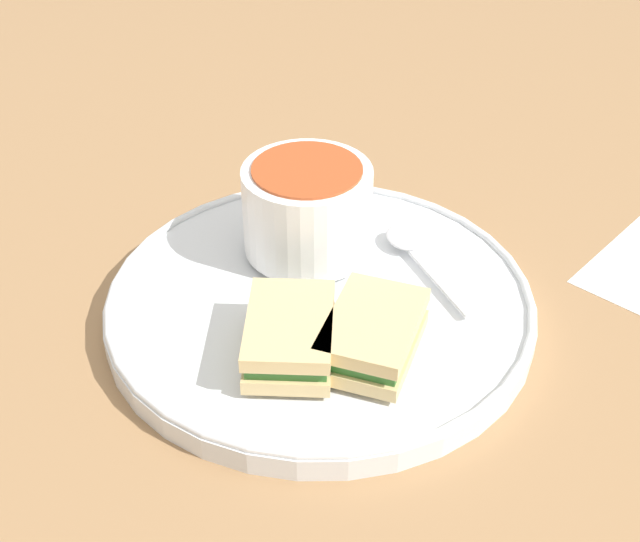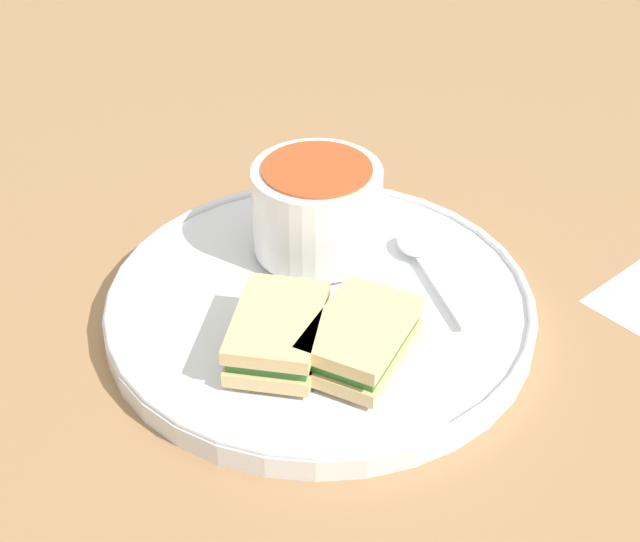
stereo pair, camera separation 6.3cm
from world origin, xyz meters
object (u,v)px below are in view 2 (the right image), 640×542
at_px(soup_bowl, 317,208).
at_px(sandwich_half_near, 278,332).
at_px(sandwich_half_far, 358,339).
at_px(spoon, 418,251).

xyz_separation_m(soup_bowl, sandwich_half_near, (-0.07, -0.10, -0.02)).
relative_size(soup_bowl, sandwich_half_far, 0.98).
xyz_separation_m(sandwich_half_near, sandwich_half_far, (0.05, -0.03, 0.00)).
relative_size(spoon, sandwich_half_far, 1.17).
height_order(soup_bowl, spoon, soup_bowl).
relative_size(sandwich_half_near, sandwich_half_far, 1.01).
distance_m(sandwich_half_near, sandwich_half_far, 0.05).
height_order(spoon, sandwich_half_near, sandwich_half_near).
bearing_deg(sandwich_half_near, sandwich_half_far, -28.67).
distance_m(soup_bowl, spoon, 0.08).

